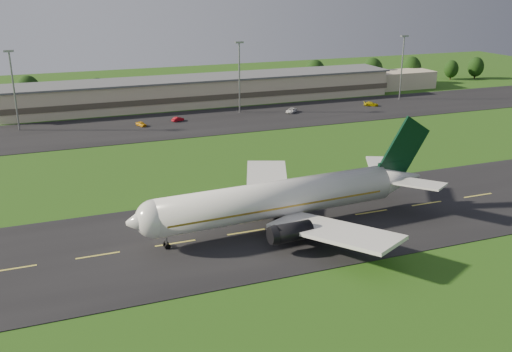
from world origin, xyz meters
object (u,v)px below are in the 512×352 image
object	(u,v)px
light_mast_west	(13,81)
airliner	(282,199)
service_vehicle_d	(371,104)
terminal	(227,89)
light_mast_east	(402,60)
light_mast_centre	(239,69)
service_vehicle_b	(178,119)
service_vehicle_c	(291,110)
service_vehicle_a	(141,124)

from	to	relation	value
light_mast_west	airliner	bearing A→B (deg)	-64.08
airliner	service_vehicle_d	size ratio (longest dim) A/B	11.62
terminal	light_mast_east	size ratio (longest dim) A/B	7.13
light_mast_west	light_mast_centre	world-z (taller)	same
service_vehicle_b	service_vehicle_c	xyz separation A→B (m)	(33.47, -1.12, 0.07)
service_vehicle_c	airliner	bearing A→B (deg)	-72.20
airliner	light_mast_east	xyz separation A→B (m)	(76.14, 79.95, 8.08)
light_mast_west	service_vehicle_d	size ratio (longest dim) A/B	4.61
light_mast_centre	service_vehicle_a	distance (m)	33.05
light_mast_west	service_vehicle_a	bearing A→B (deg)	-13.08
service_vehicle_c	service_vehicle_a	bearing A→B (deg)	-135.55
light_mast_east	service_vehicle_c	bearing A→B (deg)	-171.78
service_vehicle_a	service_vehicle_b	xyz separation A→B (m)	(10.38, 2.15, -0.02)
airliner	terminal	world-z (taller)	airliner
light_mast_west	light_mast_centre	bearing A→B (deg)	0.00
terminal	light_mast_east	world-z (taller)	light_mast_east
terminal	service_vehicle_d	bearing A→B (deg)	-29.80
airliner	service_vehicle_b	size ratio (longest dim) A/B	14.53
light_mast_centre	service_vehicle_c	bearing A→B (deg)	-23.21
airliner	light_mast_centre	bearing A→B (deg)	72.07
terminal	service_vehicle_a	xyz separation A→B (m)	(-31.39, -23.16, -3.29)
light_mast_west	service_vehicle_c	bearing A→B (deg)	-4.60
light_mast_centre	light_mast_west	bearing A→B (deg)	180.00
light_mast_centre	service_vehicle_b	size ratio (longest dim) A/B	5.76
light_mast_west	service_vehicle_c	world-z (taller)	light_mast_west
service_vehicle_d	service_vehicle_b	bearing A→B (deg)	118.33
service_vehicle_c	service_vehicle_d	bearing A→B (deg)	42.50
service_vehicle_c	terminal	bearing A→B (deg)	162.48
light_mast_west	service_vehicle_d	bearing A→B (deg)	-3.54
light_mast_east	service_vehicle_b	xyz separation A→B (m)	(-74.61, -4.82, -12.06)
light_mast_east	service_vehicle_d	world-z (taller)	light_mast_east
light_mast_centre	service_vehicle_d	world-z (taller)	light_mast_centre
service_vehicle_d	service_vehicle_c	bearing A→B (deg)	119.06
airliner	service_vehicle_a	distance (m)	73.62
service_vehicle_b	service_vehicle_d	distance (m)	60.15
terminal	light_mast_west	size ratio (longest dim) A/B	7.13
airliner	service_vehicle_c	bearing A→B (deg)	61.57
light_mast_centre	service_vehicle_b	bearing A→B (deg)	-166.19
terminal	service_vehicle_b	size ratio (longest dim) A/B	41.07
airliner	terminal	size ratio (longest dim) A/B	0.35
service_vehicle_c	service_vehicle_d	distance (m)	26.67
airliner	light_mast_centre	distance (m)	83.09
airliner	service_vehicle_d	distance (m)	96.20
service_vehicle_b	service_vehicle_c	size ratio (longest dim) A/B	0.75
terminal	service_vehicle_d	size ratio (longest dim) A/B	32.85
airliner	service_vehicle_b	xyz separation A→B (m)	(1.53, 75.13, -3.98)
airliner	service_vehicle_c	xyz separation A→B (m)	(34.99, 74.01, -3.91)
light_mast_centre	light_mast_east	world-z (taller)	same
light_mast_centre	terminal	bearing A→B (deg)	85.05
service_vehicle_a	light_mast_centre	bearing A→B (deg)	-11.37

